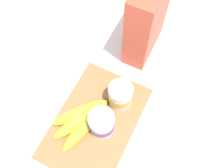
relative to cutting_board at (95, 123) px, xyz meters
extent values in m
plane|color=white|center=(0.00, 0.00, -0.01)|extent=(2.40, 2.40, 0.00)
cube|color=olive|center=(0.00, 0.00, 0.00)|extent=(0.33, 0.22, 0.02)
cube|color=#D85138|center=(-0.31, 0.01, 0.13)|extent=(0.18, 0.08, 0.27)
cylinder|color=white|center=(-0.09, 0.03, 0.05)|extent=(0.07, 0.07, 0.08)
cylinder|color=gold|center=(-0.09, 0.03, 0.05)|extent=(0.07, 0.07, 0.04)
cylinder|color=silver|center=(-0.09, 0.03, 0.09)|extent=(0.07, 0.07, 0.00)
cylinder|color=white|center=(0.01, 0.03, 0.05)|extent=(0.07, 0.07, 0.09)
cylinder|color=#7A4C99|center=(0.01, 0.03, 0.05)|extent=(0.07, 0.07, 0.04)
cylinder|color=silver|center=(0.01, 0.03, 0.10)|extent=(0.07, 0.07, 0.00)
ellipsoid|color=yellow|center=(0.00, -0.05, 0.03)|extent=(0.15, 0.13, 0.04)
ellipsoid|color=yellow|center=(0.01, -0.04, 0.03)|extent=(0.18, 0.11, 0.04)
ellipsoid|color=yellow|center=(0.02, -0.02, 0.03)|extent=(0.19, 0.07, 0.04)
cylinder|color=brown|center=(-0.07, 0.00, 0.02)|extent=(0.01, 0.01, 0.02)
camera|label=1|loc=(0.18, 0.14, 0.74)|focal=42.46mm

